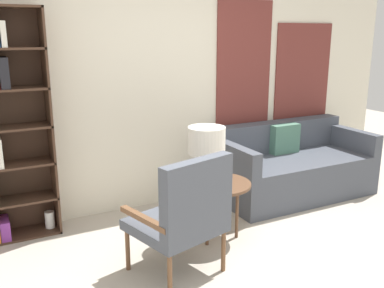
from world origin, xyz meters
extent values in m
cube|color=silver|center=(0.00, 2.03, 1.35)|extent=(6.40, 0.06, 2.70)
cube|color=brown|center=(1.13, 1.99, 1.49)|extent=(0.71, 0.02, 1.39)
cube|color=brown|center=(2.00, 1.99, 1.33)|extent=(0.83, 0.02, 1.22)
cube|color=#422B1E|center=(-1.06, 1.85, 1.02)|extent=(0.02, 0.30, 2.05)
cube|color=#422B1E|center=(-1.45, 1.85, 0.01)|extent=(0.80, 0.30, 0.02)
cube|color=#422B1E|center=(-1.45, 2.00, 1.02)|extent=(0.80, 0.01, 2.05)
cube|color=#422B1E|center=(-1.45, 1.85, 0.35)|extent=(0.80, 0.30, 0.02)
cube|color=#7A338C|center=(-1.53, 1.83, 0.11)|extent=(0.08, 0.24, 0.18)
cylinder|color=white|center=(-1.13, 1.85, 0.10)|extent=(0.09, 0.09, 0.16)
cube|color=#422B1E|center=(-1.45, 1.85, 0.69)|extent=(0.80, 0.30, 0.02)
cube|color=#422B1E|center=(-1.45, 1.85, 1.02)|extent=(0.80, 0.30, 0.02)
cube|color=black|center=(-1.40, 1.83, 1.50)|extent=(0.07, 0.24, 0.26)
cube|color=silver|center=(-1.37, 1.81, 1.82)|extent=(0.04, 0.20, 0.21)
cylinder|color=brown|center=(-0.18, 0.96, 0.17)|extent=(0.04, 0.04, 0.35)
cylinder|color=brown|center=(-0.70, 0.82, 0.17)|extent=(0.04, 0.04, 0.35)
cylinder|color=brown|center=(-0.04, 0.46, 0.17)|extent=(0.04, 0.04, 0.35)
cylinder|color=brown|center=(-0.57, 0.32, 0.17)|extent=(0.04, 0.04, 0.35)
cube|color=#4C515B|center=(-0.37, 0.64, 0.39)|extent=(0.76, 0.74, 0.08)
cube|color=#4C515B|center=(-0.31, 0.40, 0.70)|extent=(0.63, 0.26, 0.54)
cube|color=brown|center=(-0.09, 0.72, 0.53)|extent=(0.19, 0.54, 0.04)
cube|color=brown|center=(-0.65, 0.56, 0.53)|extent=(0.19, 0.54, 0.04)
cube|color=#474C56|center=(1.54, 1.51, 0.23)|extent=(1.80, 0.88, 0.46)
cube|color=#474C56|center=(1.54, 1.85, 0.63)|extent=(1.80, 0.20, 0.35)
cube|color=#474C56|center=(0.70, 1.51, 0.58)|extent=(0.12, 0.88, 0.25)
cube|color=#474C56|center=(2.38, 1.51, 0.58)|extent=(0.12, 0.88, 0.25)
cube|color=#4C7A66|center=(1.54, 1.70, 0.63)|extent=(0.36, 0.12, 0.34)
cylinder|color=brown|center=(0.21, 0.98, 0.52)|extent=(0.60, 0.60, 0.02)
cylinder|color=brown|center=(0.21, 1.16, 0.25)|extent=(0.03, 0.03, 0.50)
cylinder|color=brown|center=(0.05, 0.89, 0.25)|extent=(0.03, 0.03, 0.50)
cylinder|color=brown|center=(0.36, 0.89, 0.25)|extent=(0.03, 0.03, 0.50)
ellipsoid|color=#2D2D33|center=(0.14, 1.06, 0.63)|extent=(0.21, 0.21, 0.20)
cylinder|color=tan|center=(0.14, 1.06, 0.76)|extent=(0.02, 0.02, 0.06)
cylinder|color=white|center=(0.14, 1.06, 0.91)|extent=(0.33, 0.33, 0.24)
camera|label=1|loc=(-1.64, -2.12, 1.82)|focal=40.00mm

